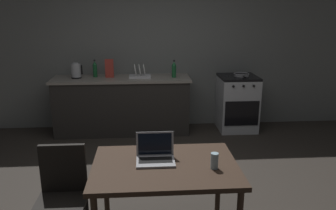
% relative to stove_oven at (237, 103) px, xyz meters
% --- Properties ---
extents(ground_plane, '(12.00, 12.00, 0.00)m').
position_rel_stove_oven_xyz_m(ground_plane, '(-1.30, -1.99, -0.45)').
color(ground_plane, '#2D2823').
extents(back_wall, '(6.40, 0.10, 2.56)m').
position_rel_stove_oven_xyz_m(back_wall, '(-1.00, 0.35, 0.83)').
color(back_wall, slate).
rests_on(back_wall, ground_plane).
extents(kitchen_counter, '(2.16, 0.64, 0.90)m').
position_rel_stove_oven_xyz_m(kitchen_counter, '(-1.88, 0.00, 0.00)').
color(kitchen_counter, '#282623').
rests_on(kitchen_counter, ground_plane).
extents(stove_oven, '(0.60, 0.62, 0.90)m').
position_rel_stove_oven_xyz_m(stove_oven, '(0.00, 0.00, 0.00)').
color(stove_oven, '#B7BABF').
rests_on(stove_oven, ground_plane).
extents(dining_table, '(1.20, 0.85, 0.71)m').
position_rel_stove_oven_xyz_m(dining_table, '(-1.36, -2.75, 0.19)').
color(dining_table, '#332319').
rests_on(dining_table, ground_plane).
extents(chair, '(0.40, 0.40, 0.87)m').
position_rel_stove_oven_xyz_m(chair, '(-2.21, -2.76, 0.05)').
color(chair, black).
rests_on(chair, ground_plane).
extents(laptop, '(0.32, 0.25, 0.23)m').
position_rel_stove_oven_xyz_m(laptop, '(-1.44, -2.68, 0.31)').
color(laptop, '#99999E').
rests_on(laptop, dining_table).
extents(electric_kettle, '(0.17, 0.15, 0.24)m').
position_rel_stove_oven_xyz_m(electric_kettle, '(-2.57, 0.00, 0.57)').
color(electric_kettle, black).
rests_on(electric_kettle, kitchen_counter).
extents(bottle, '(0.07, 0.07, 0.27)m').
position_rel_stove_oven_xyz_m(bottle, '(-1.05, -0.05, 0.58)').
color(bottle, '#19592D').
rests_on(bottle, kitchen_counter).
extents(frying_pan, '(0.25, 0.42, 0.05)m').
position_rel_stove_oven_xyz_m(frying_pan, '(0.04, -0.03, 0.48)').
color(frying_pan, gray).
rests_on(frying_pan, stove_oven).
extents(drinking_glass, '(0.06, 0.06, 0.13)m').
position_rel_stove_oven_xyz_m(drinking_glass, '(-0.98, -2.85, 0.33)').
color(drinking_glass, '#99B7C6').
rests_on(drinking_glass, dining_table).
extents(cereal_box, '(0.13, 0.05, 0.29)m').
position_rel_stove_oven_xyz_m(cereal_box, '(-2.06, 0.02, 0.60)').
color(cereal_box, '#B2382D').
rests_on(cereal_box, kitchen_counter).
extents(dish_rack, '(0.34, 0.26, 0.21)m').
position_rel_stove_oven_xyz_m(dish_rack, '(-1.59, 0.00, 0.50)').
color(dish_rack, silver).
rests_on(dish_rack, kitchen_counter).
extents(bottle_b, '(0.07, 0.07, 0.27)m').
position_rel_stove_oven_xyz_m(bottle_b, '(-2.29, 0.08, 0.58)').
color(bottle_b, '#19592D').
rests_on(bottle_b, kitchen_counter).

